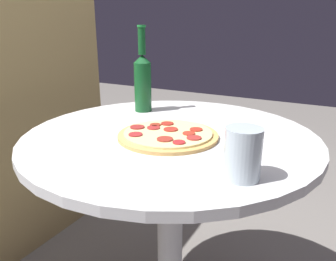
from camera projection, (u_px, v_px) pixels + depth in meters
table at (170, 188)px, 1.03m from camera, size 0.86×0.86×0.76m
pizza at (168, 134)px, 0.94m from camera, size 0.29×0.29×0.02m
beer_bottle at (143, 80)px, 1.19m from camera, size 0.06×0.06×0.31m
drinking_glass at (243, 154)px, 0.67m from camera, size 0.08×0.08×0.11m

